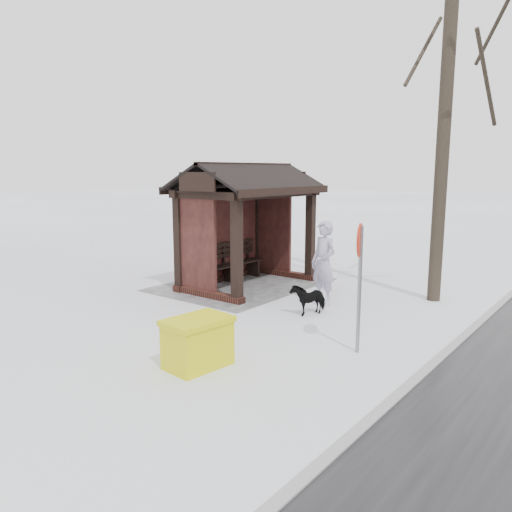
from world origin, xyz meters
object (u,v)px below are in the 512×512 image
(grit_bin, at_px, (198,342))
(pedestrian, at_px, (324,263))
(tree_near, at_px, (451,11))
(dog, at_px, (309,298))
(bus_shelter, at_px, (243,200))
(road_sign, at_px, (360,259))

(grit_bin, bearing_deg, pedestrian, -169.77)
(tree_near, xyz_separation_m, dog, (2.67, -1.66, -5.84))
(grit_bin, bearing_deg, bus_shelter, -141.96)
(tree_near, bearing_deg, dog, -31.94)
(tree_near, bearing_deg, bus_shelter, -71.01)
(pedestrian, distance_m, dog, 1.01)
(tree_near, xyz_separation_m, pedestrian, (1.86, -1.80, -5.23))
(bus_shelter, xyz_separation_m, road_sign, (2.56, 4.48, -0.63))
(tree_near, xyz_separation_m, road_sign, (4.06, 0.12, -4.62))
(pedestrian, bearing_deg, grit_bin, -67.59)
(dog, bearing_deg, grit_bin, -68.62)
(dog, relative_size, grit_bin, 0.72)
(tree_near, relative_size, pedestrian, 4.90)
(pedestrian, relative_size, dog, 2.45)
(bus_shelter, distance_m, pedestrian, 2.87)
(dog, bearing_deg, bus_shelter, 174.67)
(tree_near, distance_m, road_sign, 6.15)
(tree_near, relative_size, road_sign, 4.30)
(bus_shelter, bearing_deg, grit_bin, 32.25)
(road_sign, bearing_deg, dog, -146.85)
(dog, bearing_deg, tree_near, 76.18)
(bus_shelter, bearing_deg, tree_near, 108.99)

